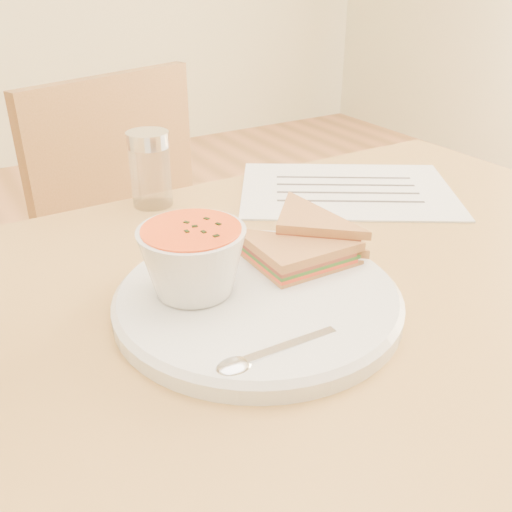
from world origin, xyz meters
TOP-DOWN VIEW (x-y plane):
  - dining_table at (0.00, 0.00)m, footprint 1.00×0.70m
  - chair_far at (0.01, 0.47)m, footprint 0.50×0.50m
  - plate at (-0.11, -0.02)m, footprint 0.36×0.36m
  - soup_bowl at (-0.17, 0.02)m, footprint 0.13×0.13m
  - sandwich_half_a at (-0.09, -0.03)m, footprint 0.11×0.11m
  - sandwich_half_b at (-0.06, 0.04)m, footprint 0.15×0.15m
  - spoon at (-0.15, -0.11)m, footprint 0.17×0.03m
  - paper_menu at (0.19, 0.20)m, footprint 0.41×0.39m
  - condiment_shaker at (-0.10, 0.31)m, footprint 0.08×0.08m

SIDE VIEW (x-z plane):
  - dining_table at x=0.00m, z-range 0.00..0.75m
  - chair_far at x=0.01m, z-range 0.00..0.89m
  - paper_menu at x=0.19m, z-range 0.75..0.75m
  - plate at x=-0.11m, z-range 0.75..0.77m
  - spoon at x=-0.15m, z-range 0.77..0.78m
  - sandwich_half_a at x=-0.09m, z-range 0.77..0.80m
  - sandwich_half_b at x=-0.06m, z-range 0.78..0.81m
  - soup_bowl at x=-0.17m, z-range 0.77..0.84m
  - condiment_shaker at x=-0.10m, z-range 0.75..0.86m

